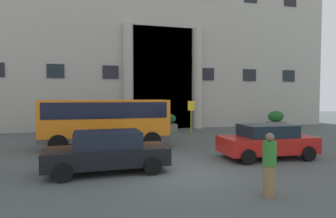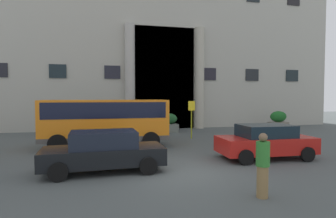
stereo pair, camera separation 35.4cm
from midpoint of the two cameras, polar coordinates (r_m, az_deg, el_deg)
ground_plane at (r=10.17m, az=3.55°, el=-13.13°), size 80.00×64.00×0.12m
office_building_facade at (r=28.12m, az=-7.02°, el=18.73°), size 35.78×9.66×21.05m
orange_minibus at (r=14.94m, az=-12.06°, el=-1.96°), size 6.44×2.62×2.52m
bus_stop_sign at (r=17.63m, az=5.47°, el=-1.31°), size 0.44×0.08×2.41m
hedge_planter_east at (r=20.23m, az=-18.14°, el=-2.84°), size 1.91×0.94×1.71m
hedge_planter_west at (r=20.74m, az=0.42°, el=-2.94°), size 1.52×0.89×1.44m
hedge_planter_far_east at (r=24.28m, az=22.30°, el=-2.25°), size 1.50×0.78×1.50m
parked_sedan_far at (r=12.78m, az=20.30°, el=-6.31°), size 4.10×2.05×1.48m
white_taxi_kerbside at (r=10.21m, az=-12.18°, el=-8.52°), size 4.34×2.07×1.46m
scooter_by_planter at (r=12.92m, az=-16.30°, el=-7.50°), size 1.96×0.55×0.89m
pedestrian_woman_with_bag at (r=7.92m, az=20.28°, el=-10.87°), size 0.36×0.36×1.73m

